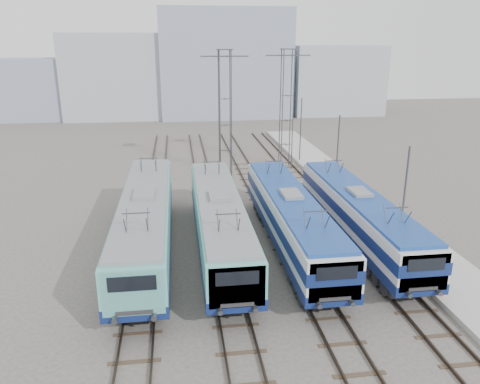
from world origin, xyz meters
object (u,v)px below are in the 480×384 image
catenary_tower_west (225,108)px  mast_rear (301,131)px  catenary_tower_east (287,104)px  locomotive_center_left (219,220)px  mast_front (403,204)px  mast_mid (337,157)px  locomotive_center_right (291,217)px  locomotive_far_left (146,220)px  locomotive_far_right (359,213)px  safety_cone (441,290)px

catenary_tower_west → mast_rear: catenary_tower_west is taller
catenary_tower_east → mast_rear: 4.28m
catenary_tower_west → locomotive_center_left: bearing=-97.2°
mast_front → mast_mid: bearing=90.0°
locomotive_center_left → locomotive_center_right: (4.50, -0.12, 0.04)m
mast_rear → mast_front: bearing=-90.0°
mast_front → locomotive_far_left: bearing=171.1°
locomotive_far_left → locomotive_far_right: size_ratio=1.10×
catenary_tower_west → mast_front: size_ratio=1.71×
catenary_tower_east → safety_cone: size_ratio=19.88×
locomotive_far_right → safety_cone: locomotive_far_right is taller
mast_rear → locomotive_center_left: bearing=-116.3°
locomotive_center_right → catenary_tower_west: (-2.25, 18.05, 4.39)m
catenary_tower_west → locomotive_center_right: bearing=-82.9°
locomotive_far_left → mast_mid: size_ratio=2.68×
safety_cone → mast_mid: bearing=89.7°
locomotive_far_left → safety_cone: locomotive_far_left is taller
catenary_tower_east → mast_mid: size_ratio=1.71×
locomotive_center_right → safety_cone: (6.25, -7.04, -1.65)m
catenary_tower_east → mast_mid: catenary_tower_east is taller
locomotive_far_left → locomotive_far_right: locomotive_far_left is taller
catenary_tower_east → locomotive_far_left: bearing=-124.1°
mast_front → mast_rear: 24.00m
locomotive_center_left → catenary_tower_west: 18.61m
catenary_tower_east → safety_cone: bearing=-85.8°
locomotive_far_left → catenary_tower_east: (13.25, 19.59, 4.31)m
locomotive_center_right → mast_mid: size_ratio=2.52×
mast_mid → safety_cone: 17.33m
locomotive_far_right → mast_front: (1.85, -2.10, 1.30)m
catenary_tower_east → mast_front: 22.32m
locomotive_far_right → catenary_tower_west: 19.64m
catenary_tower_east → locomotive_center_right: bearing=-102.0°
locomotive_center_left → locomotive_center_right: 4.50m
locomotive_center_right → mast_rear: 22.98m
locomotive_far_right → mast_rear: (1.85, 21.90, 1.30)m
mast_front → mast_rear: same height
locomotive_far_left → locomotive_center_left: size_ratio=1.06×
locomotive_far_left → catenary_tower_east: 24.04m
catenary_tower_west → mast_mid: size_ratio=1.71×
catenary_tower_east → mast_mid: (2.10, -10.00, -3.14)m
catenary_tower_east → safety_cone: (2.00, -27.08, -6.04)m
locomotive_far_right → mast_rear: 22.01m
locomotive_far_left → mast_mid: mast_mid is taller
locomotive_far_left → locomotive_far_right: 13.50m
mast_mid → locomotive_center_left: bearing=-137.5°
locomotive_far_left → mast_rear: bearing=54.6°
locomotive_center_left → locomotive_far_right: bearing=0.2°
locomotive_far_right → mast_mid: (1.85, 9.90, 1.30)m
catenary_tower_west → safety_cone: bearing=-71.3°
locomotive_far_left → catenary_tower_east: size_ratio=1.56×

